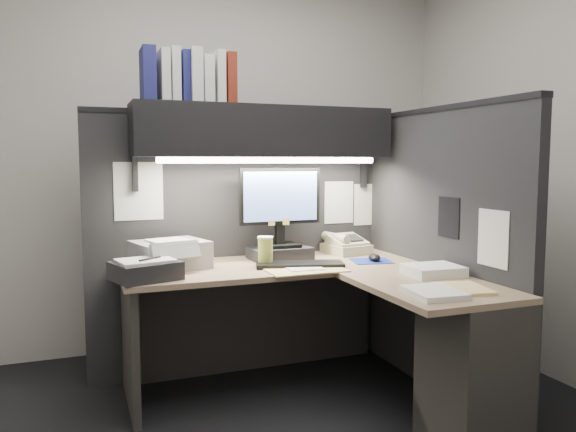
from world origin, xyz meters
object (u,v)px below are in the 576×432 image
at_px(desk, 367,334).
at_px(monitor, 280,223).
at_px(overhead_shelf, 264,132).
at_px(notebook_stack, 146,271).
at_px(coffee_cup, 265,252).
at_px(telephone, 346,246).
at_px(keyboard, 300,264).
at_px(printer, 170,254).

bearing_deg(desk, monitor, 106.90).
height_order(overhead_shelf, notebook_stack, overhead_shelf).
height_order(overhead_shelf, coffee_cup, overhead_shelf).
bearing_deg(desk, telephone, 71.08).
height_order(overhead_shelf, keyboard, overhead_shelf).
distance_m(monitor, notebook_stack, 0.92).
xyz_separation_m(overhead_shelf, keyboard, (0.10, -0.32, -0.76)).
xyz_separation_m(telephone, coffee_cup, (-0.63, -0.22, 0.03)).
xyz_separation_m(overhead_shelf, printer, (-0.59, -0.10, -0.69)).
bearing_deg(notebook_stack, monitor, 21.13).
relative_size(desk, telephone, 6.70).
xyz_separation_m(desk, overhead_shelf, (-0.30, 0.75, 1.06)).
xyz_separation_m(desk, coffee_cup, (-0.37, 0.52, 0.37)).
relative_size(keyboard, printer, 1.30).
height_order(monitor, printer, monitor).
bearing_deg(coffee_cup, telephone, 19.57).
relative_size(keyboard, notebook_stack, 1.61).
height_order(keyboard, notebook_stack, notebook_stack).
bearing_deg(keyboard, telephone, 50.62).
height_order(keyboard, printer, printer).
distance_m(desk, overhead_shelf, 1.33).
relative_size(desk, overhead_shelf, 1.10).
bearing_deg(monitor, coffee_cup, -131.43).
height_order(desk, notebook_stack, notebook_stack).
relative_size(monitor, notebook_stack, 1.80).
height_order(desk, coffee_cup, coffee_cup).
height_order(desk, monitor, monitor).
bearing_deg(overhead_shelf, monitor, -27.28).
xyz_separation_m(keyboard, printer, (-0.69, 0.23, 0.06)).
bearing_deg(keyboard, monitor, 109.13).
xyz_separation_m(overhead_shelf, notebook_stack, (-0.75, -0.37, -0.72)).
bearing_deg(telephone, overhead_shelf, 168.85).
bearing_deg(coffee_cup, monitor, 49.93).
bearing_deg(overhead_shelf, desk, -68.21).
bearing_deg(overhead_shelf, telephone, -0.83).
bearing_deg(coffee_cup, printer, 165.59).
bearing_deg(notebook_stack, coffee_cup, 11.41).
xyz_separation_m(monitor, printer, (-0.67, -0.05, -0.14)).
bearing_deg(desk, notebook_stack, 160.05).
relative_size(coffee_cup, notebook_stack, 0.52).
distance_m(desk, telephone, 0.86).
height_order(telephone, coffee_cup, coffee_cup).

